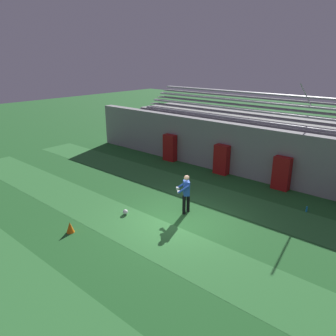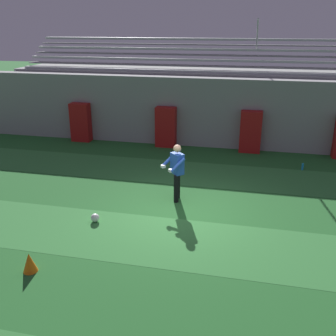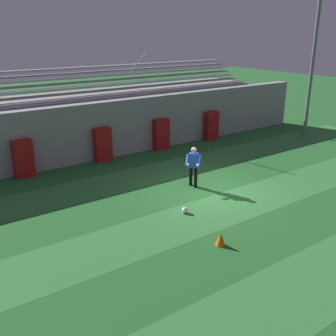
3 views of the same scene
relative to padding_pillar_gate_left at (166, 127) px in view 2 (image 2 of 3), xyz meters
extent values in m
plane|color=#236028|center=(1.71, -5.95, -0.82)|extent=(80.00, 80.00, 0.00)
cube|color=#337A38|center=(1.71, -7.41, -0.82)|extent=(28.00, 2.27, 0.01)
cube|color=#337A38|center=(1.71, -2.87, -0.82)|extent=(28.00, 2.27, 0.01)
cube|color=gray|center=(1.71, 0.55, 0.58)|extent=(24.00, 0.60, 2.80)
cube|color=maroon|center=(0.00, 0.00, 0.00)|extent=(0.83, 0.44, 1.65)
cube|color=maroon|center=(3.42, 0.00, 0.00)|extent=(0.83, 0.44, 1.65)
cube|color=maroon|center=(-3.76, 0.00, 0.00)|extent=(0.83, 0.44, 1.65)
cube|color=gray|center=(1.71, 2.55, 0.63)|extent=(18.00, 3.20, 2.90)
cube|color=#B7B7BC|center=(1.71, 1.30, 2.13)|extent=(17.10, 0.36, 0.10)
cube|color=gray|center=(1.71, 1.10, 1.90)|extent=(17.10, 0.60, 0.04)
cube|color=#B7B7BC|center=(1.71, 2.00, 2.53)|extent=(17.10, 0.36, 0.10)
cube|color=gray|center=(1.71, 1.80, 2.30)|extent=(17.10, 0.60, 0.04)
cube|color=#B7B7BC|center=(1.71, 2.70, 2.93)|extent=(17.10, 0.36, 0.10)
cube|color=gray|center=(1.71, 2.50, 2.70)|extent=(17.10, 0.60, 0.04)
cube|color=#B7B7BC|center=(1.71, 3.40, 3.33)|extent=(17.10, 0.36, 0.10)
cube|color=gray|center=(1.71, 3.20, 3.10)|extent=(17.10, 0.60, 0.04)
cylinder|color=#B7B7BC|center=(3.38, 2.10, 3.58)|extent=(0.06, 1.93, 1.25)
cylinder|color=black|center=(1.51, -5.25, -0.41)|extent=(0.20, 0.20, 0.82)
cylinder|color=black|center=(1.50, -4.95, -0.41)|extent=(0.20, 0.20, 0.82)
cube|color=#234CB2|center=(1.50, -5.10, 0.30)|extent=(0.44, 0.44, 0.60)
sphere|color=tan|center=(1.50, -5.10, 0.74)|extent=(0.22, 0.22, 0.22)
cylinder|color=#234CB2|center=(1.58, -5.37, 0.35)|extent=(0.40, 0.40, 0.37)
cylinder|color=#234CB2|center=(1.24, -5.03, 0.35)|extent=(0.40, 0.40, 0.37)
cube|color=silver|center=(1.41, -5.48, 0.22)|extent=(0.16, 0.16, 0.08)
cube|color=silver|center=(1.12, -5.20, 0.22)|extent=(0.16, 0.16, 0.08)
sphere|color=white|center=(-0.29, -6.88, -0.71)|extent=(0.22, 0.22, 0.22)
cone|color=orange|center=(-0.75, -9.21, -0.61)|extent=(0.30, 0.30, 0.42)
cylinder|color=#1E8CD8|center=(5.30, -1.70, -0.70)|extent=(0.07, 0.07, 0.24)
camera|label=1|loc=(9.07, -14.96, 5.41)|focal=35.00mm
camera|label=2|loc=(3.54, -15.31, 4.00)|focal=42.00mm
camera|label=3|loc=(-7.97, -16.68, 5.25)|focal=42.00mm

